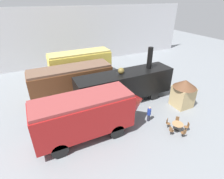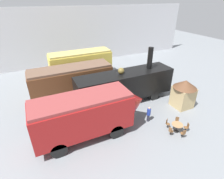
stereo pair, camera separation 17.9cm
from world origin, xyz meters
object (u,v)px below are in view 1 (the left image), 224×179
cafe_chair_0 (177,120)px  ticket_kiosk (184,92)px  visitor_person (149,113)px  passenger_coach_vintage (80,64)px  streamlined_locomotive (92,112)px  cafe_table_near (178,125)px  steam_locomotive (125,84)px  passenger_coach_wooden (71,78)px

cafe_chair_0 → ticket_kiosk: bearing=172.4°
cafe_chair_0 → visitor_person: (-1.94, 1.61, 0.32)m
passenger_coach_vintage → ticket_kiosk: 13.44m
streamlined_locomotive → cafe_table_near: size_ratio=9.98×
passenger_coach_vintage → ticket_kiosk: (7.46, -11.17, -0.59)m
streamlined_locomotive → cafe_chair_0: bearing=-17.3°
cafe_table_near → ticket_kiosk: size_ratio=0.31×
streamlined_locomotive → visitor_person: size_ratio=6.06×
steam_locomotive → streamlined_locomotive: (-4.94, -3.37, 0.15)m
cafe_chair_0 → visitor_person: visitor_person is taller
visitor_person → steam_locomotive: bearing=93.8°
steam_locomotive → visitor_person: (0.26, -3.99, -1.25)m
cafe_table_near → visitor_person: (-1.36, 2.22, 0.21)m
passenger_coach_vintage → visitor_person: 12.17m
passenger_coach_wooden → visitor_person: passenger_coach_wooden is taller
streamlined_locomotive → ticket_kiosk: size_ratio=3.12×
streamlined_locomotive → visitor_person: 5.43m
passenger_coach_vintage → cafe_chair_0: passenger_coach_vintage is taller
steam_locomotive → streamlined_locomotive: size_ratio=1.12×
ticket_kiosk → visitor_person: bearing=-172.8°
passenger_coach_vintage → steam_locomotive: steam_locomotive is taller
cafe_table_near → steam_locomotive: bearing=104.6°
steam_locomotive → passenger_coach_wooden: bearing=141.8°
cafe_table_near → cafe_chair_0: size_ratio=1.08×
visitor_person → cafe_table_near: bearing=-58.6°
passenger_coach_wooden → ticket_kiosk: passenger_coach_wooden is taller
cafe_table_near → passenger_coach_wooden: bearing=122.8°
steam_locomotive → cafe_chair_0: size_ratio=12.08×
passenger_coach_wooden → cafe_table_near: size_ratio=9.61×
visitor_person → passenger_coach_wooden: bearing=123.2°
passenger_coach_wooden → cafe_chair_0: size_ratio=10.36×
passenger_coach_wooden → ticket_kiosk: (9.73, -7.18, -0.50)m
passenger_coach_vintage → cafe_table_near: bearing=-73.4°
cafe_table_near → ticket_kiosk: bearing=40.4°
cafe_table_near → cafe_chair_0: bearing=46.6°
passenger_coach_vintage → passenger_coach_wooden: (-2.27, -3.98, -0.09)m
streamlined_locomotive → passenger_coach_wooden: bearing=89.0°
steam_locomotive → cafe_table_near: steam_locomotive is taller
streamlined_locomotive → ticket_kiosk: 9.88m
steam_locomotive → visitor_person: steam_locomotive is taller
passenger_coach_vintage → cafe_chair_0: 14.29m
cafe_table_near → cafe_chair_0: 0.85m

